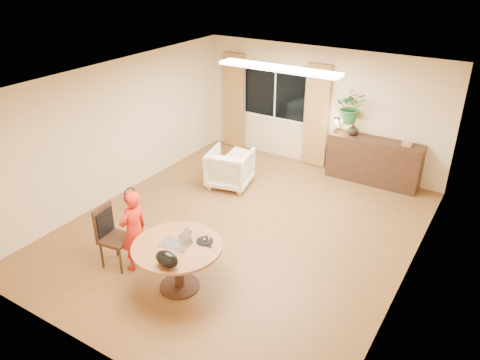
# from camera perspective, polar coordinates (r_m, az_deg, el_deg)

# --- Properties ---
(floor) EXTENTS (6.50, 6.50, 0.00)m
(floor) POSITION_cam_1_polar(r_m,az_deg,el_deg) (8.18, 0.16, -6.04)
(floor) COLOR brown
(floor) RESTS_ON ground
(ceiling) EXTENTS (6.50, 6.50, 0.00)m
(ceiling) POSITION_cam_1_polar(r_m,az_deg,el_deg) (7.13, 0.18, 11.88)
(ceiling) COLOR white
(ceiling) RESTS_ON wall_back
(wall_back) EXTENTS (5.50, 0.00, 5.50)m
(wall_back) POSITION_cam_1_polar(r_m,az_deg,el_deg) (10.29, 9.82, 8.58)
(wall_back) COLOR beige
(wall_back) RESTS_ON floor
(wall_left) EXTENTS (0.00, 6.50, 6.50)m
(wall_left) POSITION_cam_1_polar(r_m,az_deg,el_deg) (9.20, -14.65, 5.93)
(wall_left) COLOR beige
(wall_left) RESTS_ON floor
(wall_right) EXTENTS (0.00, 6.50, 6.50)m
(wall_right) POSITION_cam_1_polar(r_m,az_deg,el_deg) (6.70, 20.66, -2.93)
(wall_right) COLOR beige
(wall_right) RESTS_ON floor
(window) EXTENTS (1.70, 0.03, 1.30)m
(window) POSITION_cam_1_polar(r_m,az_deg,el_deg) (10.66, 4.33, 10.63)
(window) COLOR white
(window) RESTS_ON wall_back
(curtain_left) EXTENTS (0.55, 0.08, 2.25)m
(curtain_left) POSITION_cam_1_polar(r_m,az_deg,el_deg) (11.20, -0.74, 9.59)
(curtain_left) COLOR brown
(curtain_left) RESTS_ON wall_back
(curtain_right) EXTENTS (0.55, 0.08, 2.25)m
(curtain_right) POSITION_cam_1_polar(r_m,az_deg,el_deg) (10.27, 9.29, 7.68)
(curtain_right) COLOR brown
(curtain_right) RESTS_ON wall_back
(ceiling_panel) EXTENTS (2.20, 0.35, 0.05)m
(ceiling_panel) POSITION_cam_1_polar(r_m,az_deg,el_deg) (8.15, 4.74, 13.41)
(ceiling_panel) COLOR white
(ceiling_panel) RESTS_ON ceiling
(dining_table) EXTENTS (1.26, 1.26, 0.72)m
(dining_table) POSITION_cam_1_polar(r_m,az_deg,el_deg) (6.65, -7.62, -9.00)
(dining_table) COLOR brown
(dining_table) RESTS_ON floor
(dining_chair) EXTENTS (0.52, 0.48, 0.98)m
(dining_chair) POSITION_cam_1_polar(r_m,az_deg,el_deg) (7.32, -14.85, -6.79)
(dining_chair) COLOR black
(dining_chair) RESTS_ON floor
(child) EXTENTS (0.52, 0.38, 1.30)m
(child) POSITION_cam_1_polar(r_m,az_deg,el_deg) (7.13, -12.81, -6.00)
(child) COLOR red
(child) RESTS_ON floor
(laptop) EXTENTS (0.43, 0.32, 0.26)m
(laptop) POSITION_cam_1_polar(r_m,az_deg,el_deg) (6.52, -8.07, -6.81)
(laptop) COLOR #B7B7BC
(laptop) RESTS_ON dining_table
(tumbler) EXTENTS (0.09, 0.09, 0.11)m
(tumbler) POSITION_cam_1_polar(r_m,az_deg,el_deg) (6.64, -6.22, -6.73)
(tumbler) COLOR white
(tumbler) RESTS_ON dining_table
(wine_glass) EXTENTS (0.08, 0.08, 0.19)m
(wine_glass) POSITION_cam_1_polar(r_m,az_deg,el_deg) (6.43, -3.77, -7.46)
(wine_glass) COLOR white
(wine_glass) RESTS_ON dining_table
(pot_lid) EXTENTS (0.30, 0.30, 0.04)m
(pot_lid) POSITION_cam_1_polar(r_m,az_deg,el_deg) (6.59, -4.32, -7.37)
(pot_lid) COLOR white
(pot_lid) RESTS_ON dining_table
(handbag) EXTENTS (0.36, 0.24, 0.23)m
(handbag) POSITION_cam_1_polar(r_m,az_deg,el_deg) (6.13, -8.92, -9.50)
(handbag) COLOR black
(handbag) RESTS_ON dining_table
(armchair) EXTENTS (0.99, 1.01, 0.77)m
(armchair) POSITION_cam_1_polar(r_m,az_deg,el_deg) (9.49, -1.22, 1.48)
(armchair) COLOR beige
(armchair) RESTS_ON floor
(throw) EXTENTS (0.49, 0.58, 0.03)m
(throw) POSITION_cam_1_polar(r_m,az_deg,el_deg) (9.16, -0.42, 3.28)
(throw) COLOR beige
(throw) RESTS_ON armchair
(sideboard) EXTENTS (1.88, 0.46, 0.94)m
(sideboard) POSITION_cam_1_polar(r_m,az_deg,el_deg) (9.98, 15.97, 2.23)
(sideboard) COLOR black
(sideboard) RESTS_ON floor
(vase) EXTENTS (0.30, 0.30, 0.25)m
(vase) POSITION_cam_1_polar(r_m,az_deg,el_deg) (9.89, 13.62, 6.02)
(vase) COLOR black
(vase) RESTS_ON sideboard
(bouquet) EXTENTS (0.73, 0.69, 0.66)m
(bouquet) POSITION_cam_1_polar(r_m,az_deg,el_deg) (9.77, 13.38, 8.63)
(bouquet) COLOR #296526
(bouquet) RESTS_ON vase
(book_stack) EXTENTS (0.20, 0.16, 0.08)m
(book_stack) POSITION_cam_1_polar(r_m,az_deg,el_deg) (9.67, 19.68, 4.17)
(book_stack) COLOR #9A6D4E
(book_stack) RESTS_ON sideboard
(desk_lamp) EXTENTS (0.16, 0.16, 0.34)m
(desk_lamp) POSITION_cam_1_polar(r_m,az_deg,el_deg) (9.93, 11.67, 6.59)
(desk_lamp) COLOR black
(desk_lamp) RESTS_ON sideboard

